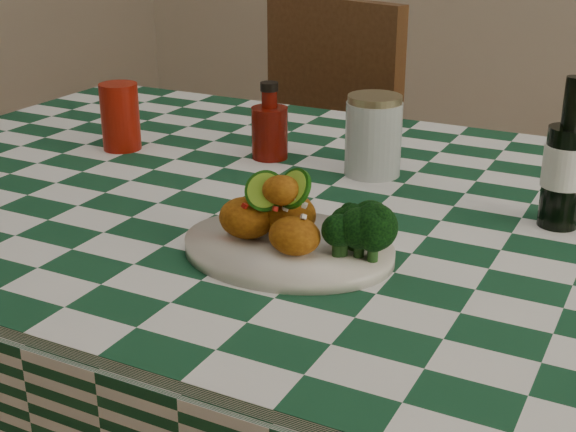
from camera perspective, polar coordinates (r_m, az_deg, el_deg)
The scene contains 9 objects.
dining_table at distance 1.44m, azimuth 1.68°, elevation -13.51°, with size 1.66×1.06×0.79m, color #144227, non-canonical shape.
plate at distance 1.06m, azimuth 0.00°, elevation -2.32°, with size 0.29×0.22×0.02m, color silver, non-canonical shape.
fried_chicken_pile at distance 1.04m, azimuth -0.23°, elevation 0.48°, with size 0.14×0.10×0.09m, color #A86210, non-canonical shape.
broccoli_side at distance 1.01m, azimuth 5.37°, elevation -0.92°, with size 0.09×0.09×0.07m, color black, non-canonical shape.
red_tumbler at distance 1.52m, azimuth -11.84°, elevation 6.93°, with size 0.07×0.07×0.12m, color maroon.
ketchup_bottle at distance 1.43m, azimuth -1.32°, elevation 6.80°, with size 0.07×0.07×0.14m, color #5E0C04, non-canonical shape.
mason_jar at distance 1.35m, azimuth 6.10°, elevation 5.73°, with size 0.09×0.09×0.14m, color #B2BCBA, non-canonical shape.
beer_bottle at distance 1.18m, azimuth 19.18°, elevation 4.21°, with size 0.06×0.06×0.22m, color black, non-canonical shape.
wooden_chair_left at distance 2.10m, azimuth -0.76°, elevation 1.34°, with size 0.45×0.47×0.98m, color #472814, non-canonical shape.
Camera 1 is at (0.50, -1.06, 1.23)m, focal length 50.00 mm.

